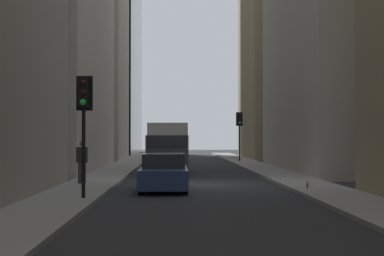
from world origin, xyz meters
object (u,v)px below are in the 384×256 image
Objects in this scene: traffic_light_foreground at (84,108)px; pedestrian at (82,160)px; discarded_bottle at (307,186)px; sedan_navy at (164,173)px; traffic_light_midblock at (240,125)px; delivery_truck at (168,147)px.

traffic_light_foreground reaches higher than pedestrian.
traffic_light_foreground reaches higher than discarded_bottle.
pedestrian is at bearing 60.82° from sedan_navy.
sedan_navy is 1.10× the size of traffic_light_midblock.
pedestrian is (1.91, 3.42, 0.43)m from sedan_navy.
traffic_light_midblock is (23.94, -5.55, 2.34)m from sedan_navy.
delivery_truck is 15.38m from traffic_light_foreground.
sedan_navy is at bearing 166.94° from traffic_light_midblock.
traffic_light_foreground is 8.80m from discarded_bottle.
traffic_light_foreground is at bearing -170.41° from pedestrian.
traffic_light_foreground is 14.25× the size of discarded_bottle.
delivery_truck is 3.68× the size of pedestrian.
discarded_bottle is (-12.02, -5.33, -1.21)m from delivery_truck.
traffic_light_foreground is (-15.11, 2.44, 1.50)m from delivery_truck.
traffic_light_foreground is at bearing 111.66° from discarded_bottle.
sedan_navy is 2.45× the size of pedestrian.
pedestrian is at bearing 159.95° from delivery_truck.
pedestrian is at bearing 157.85° from traffic_light_midblock.
delivery_truck reaches higher than pedestrian.
delivery_truck is at bearing -20.05° from pedestrian.
traffic_light_foreground is (-3.85, 2.44, 2.30)m from sedan_navy.
delivery_truck is at bearing 23.92° from discarded_bottle.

